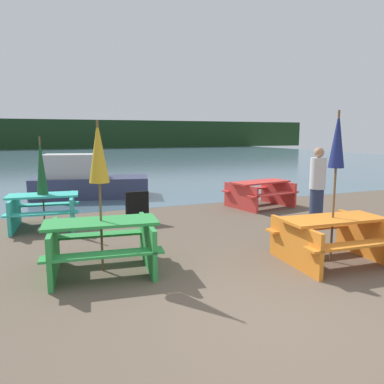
{
  "coord_description": "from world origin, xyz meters",
  "views": [
    {
      "loc": [
        -2.42,
        -3.24,
        2.11
      ],
      "look_at": [
        0.59,
        4.17,
        0.85
      ],
      "focal_mm": 35.0,
      "sensor_mm": 36.0,
      "label": 1
    }
  ],
  "objects_px": {
    "picnic_table_orange": "(332,235)",
    "person": "(317,186)",
    "picnic_table_teal": "(44,208)",
    "signboard": "(137,207)",
    "umbrella_gold": "(98,153)",
    "boat": "(86,181)",
    "umbrella_darkgreen": "(41,166)",
    "umbrella_navy": "(337,142)",
    "picnic_table_green": "(102,241)",
    "picnic_table_red": "(260,191)"
  },
  "relations": [
    {
      "from": "picnic_table_teal",
      "to": "signboard",
      "type": "height_order",
      "value": "picnic_table_teal"
    },
    {
      "from": "picnic_table_teal",
      "to": "signboard",
      "type": "bearing_deg",
      "value": -10.04
    },
    {
      "from": "picnic_table_orange",
      "to": "signboard",
      "type": "relative_size",
      "value": 2.38
    },
    {
      "from": "picnic_table_teal",
      "to": "umbrella_gold",
      "type": "xyz_separation_m",
      "value": [
        0.79,
        -3.26,
        1.37
      ]
    },
    {
      "from": "umbrella_navy",
      "to": "boat",
      "type": "bearing_deg",
      "value": 110.37
    },
    {
      "from": "umbrella_gold",
      "to": "umbrella_navy",
      "type": "xyz_separation_m",
      "value": [
        3.58,
        -0.99,
        0.16
      ]
    },
    {
      "from": "boat",
      "to": "signboard",
      "type": "height_order",
      "value": "boat"
    },
    {
      "from": "umbrella_darkgreen",
      "to": "signboard",
      "type": "relative_size",
      "value": 2.72
    },
    {
      "from": "picnic_table_teal",
      "to": "person",
      "type": "bearing_deg",
      "value": -19.83
    },
    {
      "from": "umbrella_gold",
      "to": "umbrella_navy",
      "type": "relative_size",
      "value": 0.93
    },
    {
      "from": "boat",
      "to": "signboard",
      "type": "xyz_separation_m",
      "value": [
        0.7,
        -4.24,
        -0.15
      ]
    },
    {
      "from": "picnic_table_teal",
      "to": "signboard",
      "type": "distance_m",
      "value": 2.09
    },
    {
      "from": "picnic_table_green",
      "to": "umbrella_darkgreen",
      "type": "distance_m",
      "value": 3.47
    },
    {
      "from": "person",
      "to": "picnic_table_red",
      "type": "bearing_deg",
      "value": 91.02
    },
    {
      "from": "umbrella_navy",
      "to": "boat",
      "type": "height_order",
      "value": "umbrella_navy"
    },
    {
      "from": "picnic_table_red",
      "to": "umbrella_gold",
      "type": "relative_size",
      "value": 0.85
    },
    {
      "from": "boat",
      "to": "person",
      "type": "height_order",
      "value": "person"
    },
    {
      "from": "picnic_table_teal",
      "to": "person",
      "type": "height_order",
      "value": "person"
    },
    {
      "from": "picnic_table_teal",
      "to": "picnic_table_orange",
      "type": "bearing_deg",
      "value": -44.14
    },
    {
      "from": "picnic_table_teal",
      "to": "umbrella_navy",
      "type": "xyz_separation_m",
      "value": [
        4.38,
        -4.25,
        1.52
      ]
    },
    {
      "from": "umbrella_darkgreen",
      "to": "boat",
      "type": "relative_size",
      "value": 0.51
    },
    {
      "from": "picnic_table_orange",
      "to": "picnic_table_teal",
      "type": "height_order",
      "value": "picnic_table_teal"
    },
    {
      "from": "umbrella_gold",
      "to": "boat",
      "type": "distance_m",
      "value": 7.27
    },
    {
      "from": "umbrella_navy",
      "to": "umbrella_darkgreen",
      "type": "relative_size",
      "value": 1.21
    },
    {
      "from": "picnic_table_orange",
      "to": "umbrella_darkgreen",
      "type": "bearing_deg",
      "value": 135.86
    },
    {
      "from": "picnic_table_orange",
      "to": "boat",
      "type": "xyz_separation_m",
      "value": [
        -3.01,
        8.12,
        0.07
      ]
    },
    {
      "from": "umbrella_gold",
      "to": "umbrella_darkgreen",
      "type": "bearing_deg",
      "value": 103.69
    },
    {
      "from": "umbrella_gold",
      "to": "boat",
      "type": "xyz_separation_m",
      "value": [
        0.57,
        7.13,
        -1.29
      ]
    },
    {
      "from": "picnic_table_green",
      "to": "boat",
      "type": "distance_m",
      "value": 7.15
    },
    {
      "from": "picnic_table_orange",
      "to": "signboard",
      "type": "height_order",
      "value": "signboard"
    },
    {
      "from": "picnic_table_green",
      "to": "umbrella_gold",
      "type": "height_order",
      "value": "umbrella_gold"
    },
    {
      "from": "picnic_table_orange",
      "to": "person",
      "type": "height_order",
      "value": "person"
    },
    {
      "from": "umbrella_darkgreen",
      "to": "person",
      "type": "bearing_deg",
      "value": -19.83
    },
    {
      "from": "person",
      "to": "picnic_table_green",
      "type": "bearing_deg",
      "value": -167.32
    },
    {
      "from": "picnic_table_orange",
      "to": "umbrella_navy",
      "type": "height_order",
      "value": "umbrella_navy"
    },
    {
      "from": "picnic_table_green",
      "to": "boat",
      "type": "relative_size",
      "value": 0.46
    },
    {
      "from": "picnic_table_orange",
      "to": "umbrella_darkgreen",
      "type": "distance_m",
      "value": 6.17
    },
    {
      "from": "picnic_table_green",
      "to": "umbrella_navy",
      "type": "distance_m",
      "value": 4.01
    },
    {
      "from": "picnic_table_teal",
      "to": "umbrella_navy",
      "type": "relative_size",
      "value": 0.66
    },
    {
      "from": "umbrella_darkgreen",
      "to": "person",
      "type": "height_order",
      "value": "umbrella_darkgreen"
    },
    {
      "from": "umbrella_navy",
      "to": "person",
      "type": "relative_size",
      "value": 1.38
    },
    {
      "from": "picnic_table_green",
      "to": "umbrella_navy",
      "type": "bearing_deg",
      "value": -15.45
    },
    {
      "from": "boat",
      "to": "picnic_table_green",
      "type": "bearing_deg",
      "value": -81.04
    },
    {
      "from": "picnic_table_green",
      "to": "picnic_table_red",
      "type": "height_order",
      "value": "picnic_table_green"
    },
    {
      "from": "umbrella_gold",
      "to": "picnic_table_red",
      "type": "bearing_deg",
      "value": 34.68
    },
    {
      "from": "picnic_table_orange",
      "to": "umbrella_gold",
      "type": "relative_size",
      "value": 0.78
    },
    {
      "from": "umbrella_darkgreen",
      "to": "signboard",
      "type": "xyz_separation_m",
      "value": [
        2.06,
        -0.36,
        -1.01
      ]
    },
    {
      "from": "umbrella_gold",
      "to": "person",
      "type": "height_order",
      "value": "umbrella_gold"
    },
    {
      "from": "person",
      "to": "picnic_table_orange",
      "type": "bearing_deg",
      "value": -124.94
    },
    {
      "from": "picnic_table_green",
      "to": "umbrella_darkgreen",
      "type": "relative_size",
      "value": 0.9
    }
  ]
}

